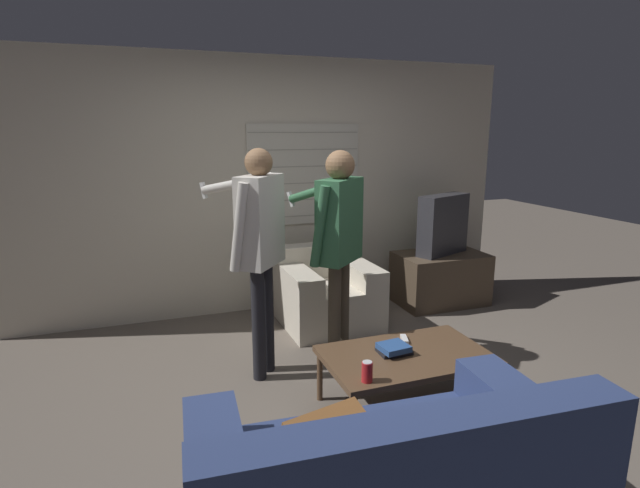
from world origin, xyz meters
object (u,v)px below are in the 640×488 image
at_px(coffee_table, 406,359).
at_px(spare_remote, 404,339).
at_px(tv, 443,225).
at_px(person_left_standing, 259,235).
at_px(soda_can, 367,372).
at_px(armchair_beige, 327,293).
at_px(book_stack, 394,349).
at_px(person_right_standing, 338,231).

height_order(coffee_table, spare_remote, spare_remote).
bearing_deg(tv, person_left_standing, 1.31).
relative_size(coffee_table, spare_remote, 8.03).
height_order(coffee_table, soda_can, soda_can).
bearing_deg(armchair_beige, tv, -175.72).
bearing_deg(coffee_table, armchair_beige, 88.64).
distance_m(armchair_beige, coffee_table, 1.61).
relative_size(tv, person_left_standing, 0.39).
relative_size(armchair_beige, soda_can, 7.05).
xyz_separation_m(tv, book_stack, (-1.47, -1.71, -0.44)).
xyz_separation_m(armchair_beige, person_left_standing, (-0.83, -0.81, 0.79)).
xyz_separation_m(book_stack, spare_remote, (0.16, 0.15, -0.02)).
bearing_deg(coffee_table, person_right_standing, 102.75).
height_order(armchair_beige, spare_remote, armchair_beige).
relative_size(tv, spare_remote, 4.89).
relative_size(armchair_beige, spare_remote, 6.53).
bearing_deg(book_stack, armchair_beige, 85.82).
xyz_separation_m(tv, spare_remote, (-1.31, -1.56, -0.46)).
xyz_separation_m(person_left_standing, spare_remote, (0.88, -0.62, -0.69)).
height_order(armchair_beige, book_stack, armchair_beige).
bearing_deg(soda_can, book_stack, 40.89).
height_order(armchair_beige, person_left_standing, person_left_standing).
distance_m(armchair_beige, tv, 1.47).
bearing_deg(spare_remote, person_left_standing, 164.35).
height_order(soda_can, spare_remote, soda_can).
height_order(book_stack, spare_remote, book_stack).
distance_m(person_right_standing, spare_remote, 0.94).
distance_m(armchair_beige, soda_can, 1.92).
bearing_deg(armchair_beige, book_stack, 84.34).
distance_m(tv, spare_remote, 2.08).
height_order(coffee_table, person_left_standing, person_left_standing).
bearing_deg(tv, person_right_standing, 9.28).
bearing_deg(person_left_standing, tv, -26.95).
height_order(person_left_standing, person_right_standing, person_left_standing).
xyz_separation_m(coffee_table, book_stack, (-0.08, 0.04, 0.07)).
bearing_deg(armchair_beige, person_right_standing, 73.64).
xyz_separation_m(armchair_beige, tv, (1.36, 0.14, 0.56)).
xyz_separation_m(person_left_standing, book_stack, (0.72, -0.77, -0.67)).
relative_size(book_stack, spare_remote, 1.60).
bearing_deg(coffee_table, tv, 51.40).
bearing_deg(person_right_standing, coffee_table, -119.58).
distance_m(tv, book_stack, 2.30).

